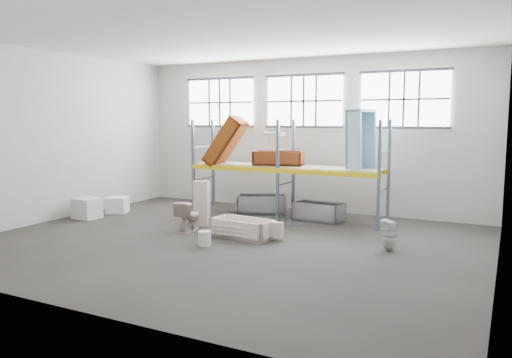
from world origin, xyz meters
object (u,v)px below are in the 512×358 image
Objects in this scene: bathtub_beige at (243,228)px; toilet_white at (389,235)px; toilet_beige at (189,216)px; bucket at (205,238)px; carton_near at (87,208)px; steel_tub_right at (318,212)px; blue_tub_upright at (361,141)px; rust_tub_flat at (278,158)px; cistern_tall at (202,203)px; steel_tub_left at (262,204)px.

bathtub_beige is 2.23× the size of toilet_white.
bucket is at bearing 133.50° from toilet_beige.
steel_tub_right is at bearing 24.37° from carton_near.
toilet_beige is at bearing -140.29° from blue_tub_upright.
toilet_white is 9.06m from carton_near.
rust_tub_flat is 4.48m from bucket.
toilet_beige is at bearing -131.42° from steel_tub_right.
toilet_beige is 0.82m from cistern_tall.
toilet_beige is 1.16× the size of toilet_white.
cistern_tall is 0.85× the size of rust_tub_flat.
cistern_tall reaches higher than steel_tub_left.
steel_tub_right is 4.31m from bucket.
toilet_beige is at bearing -171.31° from bathtub_beige.
toilet_beige reaches higher than carton_near.
cistern_tall reaches higher than bathtub_beige.
steel_tub_left is at bearing 98.82° from bucket.
toilet_white is (5.26, 0.47, -0.06)m from toilet_beige.
carton_near is at bearing -155.63° from steel_tub_right.
bathtub_beige is 1.89m from cistern_tall.
blue_tub_upright is at bearing -144.60° from toilet_beige.
steel_tub_left is at bearing -103.44° from toilet_beige.
cistern_tall is 1.76× the size of carton_near.
toilet_white is 0.48× the size of rust_tub_flat.
cistern_tall is 3.50m from steel_tub_right.
steel_tub_left is 2.14× the size of carton_near.
rust_tub_flat reaches higher than carton_near.
steel_tub_left is 5.43m from carton_near.
cistern_tall is at bearing -73.94° from toilet_white.
cistern_tall is 0.87× the size of steel_tub_right.
toilet_white is at bearing -16.97° from cistern_tall.
rust_tub_flat reaches higher than cistern_tall.
bathtub_beige is at bearing -71.61° from steel_tub_left.
blue_tub_upright is at bearing 9.14° from steel_tub_right.
rust_tub_flat is at bearing 30.69° from carton_near.
steel_tub_left is 1.03× the size of rust_tub_flat.
blue_tub_upright is (3.90, 2.38, 1.75)m from cistern_tall.
cistern_tall is 0.72× the size of blue_tub_upright.
blue_tub_upright is (3.27, -0.18, 2.11)m from steel_tub_left.
toilet_beige is 0.65× the size of cistern_tall.
bathtub_beige is at bearing -82.96° from rust_tub_flat.
cistern_tall is at bearing 124.88° from bucket.
carton_near reaches higher than steel_tub_right.
rust_tub_flat is (1.25, 3.06, 1.40)m from toilet_beige.
rust_tub_flat is 6.06m from carton_near.
steel_tub_right is (2.08, -0.37, -0.02)m from steel_tub_left.
toilet_beige reaches higher than steel_tub_left.
bathtub_beige is at bearing -109.14° from steel_tub_right.
rust_tub_flat is (1.34, 2.28, 1.18)m from cistern_tall.
bathtub_beige is at bearing 0.24° from carton_near.
toilet_white is 0.40× the size of blue_tub_upright.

